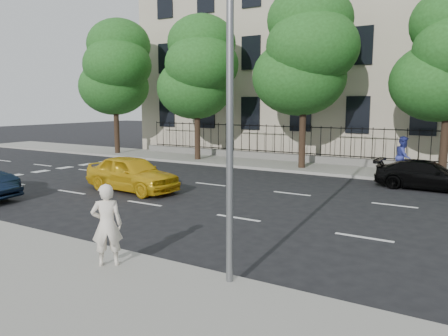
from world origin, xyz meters
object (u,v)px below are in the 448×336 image
object	(u,v)px
yellow_taxi	(132,173)
black_sedan	(427,175)
street_light	(244,27)
woman_near	(107,225)

from	to	relation	value
yellow_taxi	black_sedan	size ratio (longest dim) A/B	1.03
street_light	woman_near	bearing A→B (deg)	-156.90
black_sedan	woman_near	size ratio (longest dim) A/B	2.35
street_light	yellow_taxi	xyz separation A→B (m)	(-8.50, 5.77, -4.39)
black_sedan	street_light	bearing A→B (deg)	170.79
yellow_taxi	woman_near	size ratio (longest dim) A/B	2.43
yellow_taxi	woman_near	xyz separation A→B (m)	(5.76, -6.94, 0.31)
street_light	yellow_taxi	distance (m)	11.17
street_light	yellow_taxi	size ratio (longest dim) A/B	1.82
yellow_taxi	black_sedan	xyz separation A→B (m)	(10.60, 6.88, -0.13)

